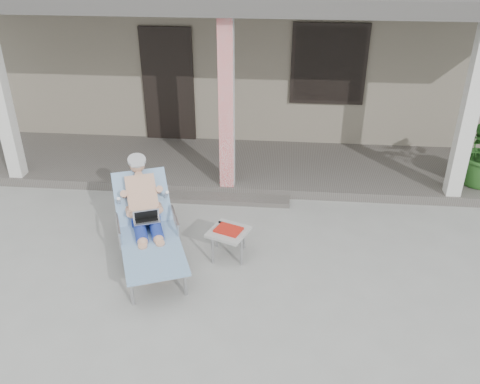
# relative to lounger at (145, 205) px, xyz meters

# --- Properties ---
(ground) EXTENTS (60.00, 60.00, 0.00)m
(ground) POSITION_rel_lounger_xyz_m (0.82, -0.31, -0.76)
(ground) COLOR #9E9E99
(ground) RESTS_ON ground
(house) EXTENTS (10.40, 5.40, 3.30)m
(house) POSITION_rel_lounger_xyz_m (0.83, 6.18, 0.91)
(house) COLOR gray
(house) RESTS_ON ground
(porch_deck) EXTENTS (10.00, 2.00, 0.15)m
(porch_deck) POSITION_rel_lounger_xyz_m (0.82, 2.69, -0.68)
(porch_deck) COLOR #605B56
(porch_deck) RESTS_ON ground
(porch_overhang) EXTENTS (10.00, 2.30, 2.85)m
(porch_overhang) POSITION_rel_lounger_xyz_m (0.82, 2.63, 2.03)
(porch_overhang) COLOR silver
(porch_overhang) RESTS_ON porch_deck
(porch_step) EXTENTS (2.00, 0.30, 0.07)m
(porch_step) POSITION_rel_lounger_xyz_m (0.82, 1.54, -0.72)
(porch_step) COLOR #605B56
(porch_step) RESTS_ON ground
(lounger) EXTENTS (1.33, 1.96, 1.23)m
(lounger) POSITION_rel_lounger_xyz_m (0.00, 0.00, 0.00)
(lounger) COLOR #B7B7BC
(lounger) RESTS_ON ground
(side_table) EXTENTS (0.60, 0.60, 0.42)m
(side_table) POSITION_rel_lounger_xyz_m (1.04, 0.09, -0.41)
(side_table) COLOR #ADACA8
(side_table) RESTS_ON ground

